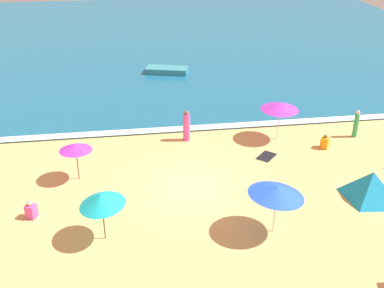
% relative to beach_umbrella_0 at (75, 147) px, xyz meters
% --- Properties ---
extents(ground_plane, '(60.00, 60.00, 0.00)m').
position_rel_beach_umbrella_0_xyz_m(ground_plane, '(5.32, -1.48, -1.73)').
color(ground_plane, '#E5B26B').
extents(ocean_water, '(60.00, 44.00, 0.10)m').
position_rel_beach_umbrella_0_xyz_m(ocean_water, '(5.32, 26.52, -1.68)').
color(ocean_water, '#196084').
rests_on(ocean_water, ground_plane).
extents(wave_breaker_foam, '(57.00, 0.70, 0.01)m').
position_rel_beach_umbrella_0_xyz_m(wave_breaker_foam, '(5.32, 4.82, -1.63)').
color(wave_breaker_foam, white).
rests_on(wave_breaker_foam, ocean_water).
extents(beach_umbrella_0, '(2.01, 2.02, 1.92)m').
position_rel_beach_umbrella_0_xyz_m(beach_umbrella_0, '(0.00, 0.00, 0.00)').
color(beach_umbrella_0, '#4C3823').
rests_on(beach_umbrella_0, ground_plane).
extents(beach_umbrella_2, '(2.60, 2.58, 2.26)m').
position_rel_beach_umbrella_0_xyz_m(beach_umbrella_2, '(8.16, -5.40, 0.21)').
color(beach_umbrella_2, silver).
rests_on(beach_umbrella_2, ground_plane).
extents(beach_umbrella_5, '(2.44, 2.42, 2.18)m').
position_rel_beach_umbrella_0_xyz_m(beach_umbrella_5, '(1.34, -4.88, 0.12)').
color(beach_umbrella_5, '#4C3823').
rests_on(beach_umbrella_5, ground_plane).
extents(beach_umbrella_7, '(3.00, 3.00, 2.25)m').
position_rel_beach_umbrella_0_xyz_m(beach_umbrella_7, '(10.93, 2.90, 0.28)').
color(beach_umbrella_7, silver).
rests_on(beach_umbrella_7, ground_plane).
extents(beach_tent, '(2.81, 2.80, 1.45)m').
position_rel_beach_umbrella_0_xyz_m(beach_tent, '(13.16, -3.80, -1.00)').
color(beach_tent, '#1999D8').
rests_on(beach_tent, ground_plane).
extents(beachgoer_4, '(0.56, 0.56, 1.80)m').
position_rel_beach_umbrella_0_xyz_m(beachgoer_4, '(5.78, 3.48, -0.89)').
color(beachgoer_4, '#D84CA5').
rests_on(beachgoer_4, ground_plane).
extents(beachgoer_5, '(0.52, 0.52, 0.83)m').
position_rel_beach_umbrella_0_xyz_m(beachgoer_5, '(-1.80, -2.97, -1.38)').
color(beachgoer_5, '#D84CA5').
rests_on(beachgoer_5, ground_plane).
extents(beachgoer_8, '(0.40, 0.40, 1.63)m').
position_rel_beach_umbrella_0_xyz_m(beachgoer_8, '(15.42, 2.50, -0.94)').
color(beachgoer_8, green).
rests_on(beachgoer_8, ground_plane).
extents(beachgoer_9, '(0.57, 0.57, 0.81)m').
position_rel_beach_umbrella_0_xyz_m(beachgoer_9, '(13.15, 1.39, -1.39)').
color(beachgoer_9, orange).
rests_on(beachgoer_9, ground_plane).
extents(beach_towel_1, '(1.34, 1.37, 0.01)m').
position_rel_beach_umbrella_0_xyz_m(beach_towel_1, '(9.72, 0.89, -1.72)').
color(beach_towel_1, black).
rests_on(beach_towel_1, ground_plane).
extents(small_boat_0, '(3.47, 2.17, 0.44)m').
position_rel_beach_umbrella_0_xyz_m(small_boat_0, '(5.83, 15.33, -1.41)').
color(small_boat_0, teal).
rests_on(small_boat_0, ocean_water).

